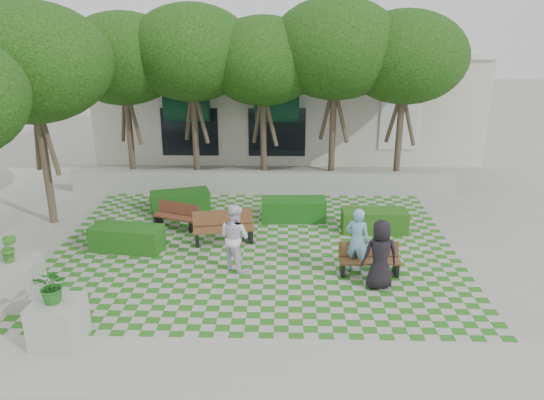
{
  "coord_description": "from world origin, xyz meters",
  "views": [
    {
      "loc": [
        0.89,
        -13.64,
        6.77
      ],
      "look_at": [
        0.5,
        1.5,
        1.4
      ],
      "focal_mm": 35.0,
      "sensor_mm": 36.0,
      "label": 1
    }
  ],
  "objects_px": {
    "planter_back": "(15,280)",
    "hedge_east": "(374,221)",
    "person_blue": "(357,241)",
    "person_white": "(235,237)",
    "hedge_west": "(127,238)",
    "bench_east": "(369,259)",
    "hedge_midright": "(293,210)",
    "bench_mid": "(223,228)",
    "hedge_midleft": "(180,201)",
    "bench_west": "(176,216)",
    "person_dark": "(380,255)",
    "planter_front": "(57,313)"
  },
  "relations": [
    {
      "from": "person_dark",
      "to": "planter_front",
      "type": "bearing_deg",
      "value": 14.13
    },
    {
      "from": "hedge_midleft",
      "to": "person_blue",
      "type": "height_order",
      "value": "person_blue"
    },
    {
      "from": "hedge_east",
      "to": "hedge_midright",
      "type": "height_order",
      "value": "hedge_midright"
    },
    {
      "from": "bench_mid",
      "to": "hedge_midleft",
      "type": "height_order",
      "value": "bench_mid"
    },
    {
      "from": "hedge_west",
      "to": "person_blue",
      "type": "relative_size",
      "value": 1.15
    },
    {
      "from": "bench_east",
      "to": "bench_west",
      "type": "height_order",
      "value": "bench_east"
    },
    {
      "from": "bench_mid",
      "to": "bench_east",
      "type": "bearing_deg",
      "value": -36.97
    },
    {
      "from": "planter_back",
      "to": "person_blue",
      "type": "relative_size",
      "value": 1.01
    },
    {
      "from": "bench_west",
      "to": "hedge_east",
      "type": "xyz_separation_m",
      "value": [
        6.52,
        -0.21,
        -0.03
      ]
    },
    {
      "from": "planter_front",
      "to": "person_white",
      "type": "height_order",
      "value": "person_white"
    },
    {
      "from": "bench_mid",
      "to": "person_dark",
      "type": "height_order",
      "value": "person_dark"
    },
    {
      "from": "hedge_west",
      "to": "bench_mid",
      "type": "bearing_deg",
      "value": 12.93
    },
    {
      "from": "hedge_west",
      "to": "person_white",
      "type": "height_order",
      "value": "person_white"
    },
    {
      "from": "person_dark",
      "to": "hedge_west",
      "type": "bearing_deg",
      "value": -22.25
    },
    {
      "from": "hedge_midright",
      "to": "person_white",
      "type": "bearing_deg",
      "value": -114.28
    },
    {
      "from": "person_dark",
      "to": "person_white",
      "type": "relative_size",
      "value": 0.98
    },
    {
      "from": "bench_east",
      "to": "hedge_east",
      "type": "relative_size",
      "value": 0.79
    },
    {
      "from": "bench_mid",
      "to": "hedge_midright",
      "type": "distance_m",
      "value": 2.91
    },
    {
      "from": "planter_back",
      "to": "hedge_east",
      "type": "bearing_deg",
      "value": 26.81
    },
    {
      "from": "hedge_west",
      "to": "planter_back",
      "type": "height_order",
      "value": "planter_back"
    },
    {
      "from": "planter_back",
      "to": "person_dark",
      "type": "height_order",
      "value": "planter_back"
    },
    {
      "from": "hedge_west",
      "to": "planter_front",
      "type": "distance_m",
      "value": 4.78
    },
    {
      "from": "bench_east",
      "to": "planter_back",
      "type": "bearing_deg",
      "value": -169.6
    },
    {
      "from": "person_dark",
      "to": "person_white",
      "type": "height_order",
      "value": "person_white"
    },
    {
      "from": "hedge_east",
      "to": "hedge_midleft",
      "type": "bearing_deg",
      "value": 165.03
    },
    {
      "from": "bench_west",
      "to": "hedge_midleft",
      "type": "height_order",
      "value": "bench_west"
    },
    {
      "from": "bench_west",
      "to": "person_dark",
      "type": "height_order",
      "value": "person_dark"
    },
    {
      "from": "person_blue",
      "to": "bench_west",
      "type": "bearing_deg",
      "value": -5.99
    },
    {
      "from": "hedge_midleft",
      "to": "person_white",
      "type": "distance_m",
      "value": 5.16
    },
    {
      "from": "person_dark",
      "to": "hedge_east",
      "type": "bearing_deg",
      "value": -102.85
    },
    {
      "from": "bench_east",
      "to": "hedge_midright",
      "type": "distance_m",
      "value": 4.41
    },
    {
      "from": "hedge_midright",
      "to": "bench_west",
      "type": "bearing_deg",
      "value": -169.14
    },
    {
      "from": "hedge_east",
      "to": "hedge_midleft",
      "type": "relative_size",
      "value": 1.01
    },
    {
      "from": "bench_mid",
      "to": "planter_back",
      "type": "xyz_separation_m",
      "value": [
        -4.65,
        -3.83,
        0.15
      ]
    },
    {
      "from": "hedge_west",
      "to": "planter_front",
      "type": "height_order",
      "value": "planter_front"
    },
    {
      "from": "hedge_midleft",
      "to": "hedge_midright",
      "type": "bearing_deg",
      "value": -11.58
    },
    {
      "from": "hedge_midleft",
      "to": "hedge_west",
      "type": "height_order",
      "value": "hedge_west"
    },
    {
      "from": "person_dark",
      "to": "bench_west",
      "type": "bearing_deg",
      "value": -38.83
    },
    {
      "from": "bench_mid",
      "to": "bench_west",
      "type": "xyz_separation_m",
      "value": [
        -1.7,
        1.16,
        -0.08
      ]
    },
    {
      "from": "person_blue",
      "to": "person_white",
      "type": "relative_size",
      "value": 0.98
    },
    {
      "from": "bench_west",
      "to": "hedge_west",
      "type": "xyz_separation_m",
      "value": [
        -1.13,
        -1.81,
        -0.02
      ]
    },
    {
      "from": "hedge_west",
      "to": "person_blue",
      "type": "distance_m",
      "value": 6.85
    },
    {
      "from": "bench_east",
      "to": "hedge_midleft",
      "type": "height_order",
      "value": "bench_east"
    },
    {
      "from": "bench_east",
      "to": "hedge_west",
      "type": "height_order",
      "value": "bench_east"
    },
    {
      "from": "hedge_east",
      "to": "hedge_midleft",
      "type": "xyz_separation_m",
      "value": [
        -6.69,
        1.79,
        -0.01
      ]
    },
    {
      "from": "hedge_east",
      "to": "planter_front",
      "type": "bearing_deg",
      "value": -140.63
    },
    {
      "from": "bench_east",
      "to": "hedge_midleft",
      "type": "bearing_deg",
      "value": 140.82
    },
    {
      "from": "hedge_east",
      "to": "person_white",
      "type": "distance_m",
      "value": 5.13
    },
    {
      "from": "hedge_midleft",
      "to": "person_dark",
      "type": "xyz_separation_m",
      "value": [
        6.23,
        -5.53,
        0.56
      ]
    },
    {
      "from": "bench_east",
      "to": "planter_back",
      "type": "xyz_separation_m",
      "value": [
        -8.86,
        -1.82,
        0.21
      ]
    }
  ]
}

